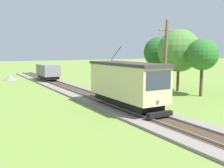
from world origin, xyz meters
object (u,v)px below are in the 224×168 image
red_tram (126,83)px  tree_horizon (159,52)px  tree_right_far (202,55)px  freight_car (48,71)px  tree_left_far (179,51)px  gravel_pile (10,77)px  utility_pole_mid (165,63)px

red_tram → tree_horizon: (11.21, 9.55, 2.35)m
tree_right_far → tree_horizon: (1.03, 8.15, 0.20)m
freight_car → tree_horizon: (11.21, -12.76, 2.99)m
tree_left_far → tree_horizon: (0.69, 4.38, -0.21)m
red_tram → tree_horizon: size_ratio=1.30×
tree_left_far → gravel_pile: bearing=125.1°
freight_car → utility_pole_mid: utility_pole_mid is taller
utility_pole_mid → tree_left_far: utility_pole_mid is taller
utility_pole_mid → gravel_pile: size_ratio=3.44×
gravel_pile → tree_left_far: tree_left_far is taller
tree_left_far → tree_right_far: 3.80m
utility_pole_mid → tree_horizon: (7.73, 10.15, 0.81)m
red_tram → tree_right_far: (10.18, 1.40, 2.15)m
tree_right_far → tree_horizon: tree_horizon is taller
utility_pole_mid → gravel_pile: (-8.36, 27.69, -3.28)m
freight_car → utility_pole_mid: size_ratio=0.72×
tree_horizon → tree_right_far: bearing=-97.2°
freight_car → tree_horizon: bearing=-48.7°
utility_pole_mid → tree_left_far: size_ratio=1.01×
red_tram → tree_left_far: (10.51, 5.17, 2.56)m
gravel_pile → tree_right_far: size_ratio=0.35×
tree_left_far → tree_horizon: tree_left_far is taller
red_tram → utility_pole_mid: (3.47, -0.60, 1.54)m
tree_horizon → red_tram: bearing=-139.6°
tree_left_far → freight_car: bearing=121.5°
gravel_pile → utility_pole_mid: bearing=-73.2°
red_tram → tree_horizon: 14.91m
tree_left_far → tree_horizon: bearing=81.0°
freight_car → tree_right_far: tree_right_far is taller
utility_pole_mid → tree_horizon: 12.79m
gravel_pile → tree_horizon: (16.10, -17.54, 4.09)m
tree_right_far → freight_car: bearing=116.0°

